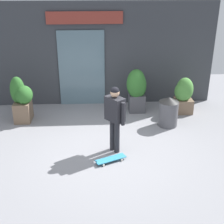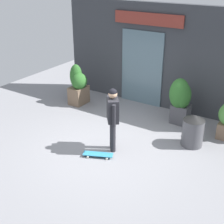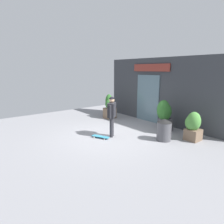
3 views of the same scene
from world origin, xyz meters
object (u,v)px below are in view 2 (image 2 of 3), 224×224
planter_box_left (78,85)px  planter_box_mid (181,98)px  skateboard (98,154)px  trash_bin (193,130)px  skateboarder (113,113)px

planter_box_left → planter_box_mid: planter_box_mid is taller
skateboard → planter_box_mid: size_ratio=0.54×
planter_box_left → trash_bin: (4.18, -0.58, -0.22)m
skateboarder → trash_bin: skateboarder is taller
planter_box_mid → trash_bin: planter_box_mid is taller
skateboarder → planter_box_left: 3.21m
skateboarder → planter_box_left: bearing=-74.8°
skateboard → trash_bin: 2.51m
planter_box_left → trash_bin: planter_box_left is taller
skateboard → trash_bin: trash_bin is taller
skateboarder → skateboard: bearing=36.9°
planter_box_left → skateboarder: bearing=-36.2°
planter_box_left → planter_box_mid: bearing=7.4°
planter_box_mid → trash_bin: (0.77, -1.02, -0.37)m
skateboarder → planter_box_mid: size_ratio=1.18×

